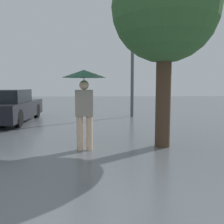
{
  "coord_description": "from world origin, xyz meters",
  "views": [
    {
      "loc": [
        0.44,
        -2.0,
        1.5
      ],
      "look_at": [
        0.73,
        3.62,
        0.87
      ],
      "focal_mm": 40.0,
      "sensor_mm": 36.0,
      "label": 1
    }
  ],
  "objects_px": {
    "pedestrian": "(84,88)",
    "parked_car_farthest": "(8,107)",
    "tree": "(165,10)",
    "street_lamp": "(132,56)"
  },
  "relations": [
    {
      "from": "pedestrian",
      "to": "tree",
      "type": "distance_m",
      "value": 2.59
    },
    {
      "from": "street_lamp",
      "to": "parked_car_farthest",
      "type": "bearing_deg",
      "value": -163.67
    },
    {
      "from": "pedestrian",
      "to": "parked_car_farthest",
      "type": "xyz_separation_m",
      "value": [
        -3.29,
        4.48,
        -0.81
      ]
    },
    {
      "from": "pedestrian",
      "to": "tree",
      "type": "height_order",
      "value": "tree"
    },
    {
      "from": "pedestrian",
      "to": "tree",
      "type": "relative_size",
      "value": 0.41
    },
    {
      "from": "tree",
      "to": "street_lamp",
      "type": "bearing_deg",
      "value": 89.76
    },
    {
      "from": "tree",
      "to": "pedestrian",
      "type": "bearing_deg",
      "value": -172.44
    },
    {
      "from": "pedestrian",
      "to": "street_lamp",
      "type": "xyz_separation_m",
      "value": [
        1.89,
        5.99,
        1.37
      ]
    },
    {
      "from": "parked_car_farthest",
      "to": "tree",
      "type": "bearing_deg",
      "value": -39.39
    },
    {
      "from": "parked_car_farthest",
      "to": "street_lamp",
      "type": "bearing_deg",
      "value": 16.33
    }
  ]
}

